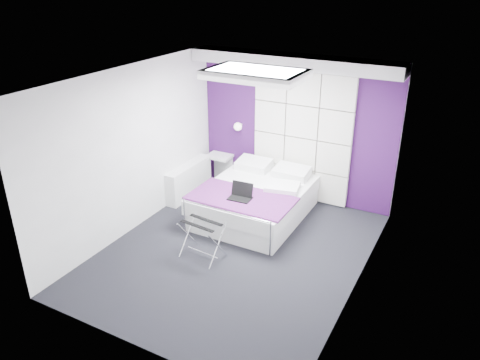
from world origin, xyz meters
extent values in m
plane|color=black|center=(0.00, 0.00, 0.00)|extent=(4.40, 4.40, 0.00)
plane|color=white|center=(0.00, 0.00, 2.60)|extent=(4.40, 4.40, 0.00)
plane|color=silver|center=(0.00, 2.20, 1.30)|extent=(3.60, 0.00, 3.60)
plane|color=silver|center=(-1.80, 0.00, 1.30)|extent=(0.00, 4.40, 4.40)
plane|color=silver|center=(1.80, 0.00, 1.30)|extent=(0.00, 4.40, 4.40)
cube|color=#381049|center=(0.00, 2.19, 1.30)|extent=(3.58, 0.02, 2.58)
cube|color=white|center=(0.00, 1.95, 2.50)|extent=(3.58, 0.50, 0.20)
sphere|color=white|center=(-1.05, 2.06, 1.22)|extent=(0.15, 0.15, 0.15)
cube|color=white|center=(-1.69, 1.30, 0.30)|extent=(0.22, 1.20, 0.60)
cube|color=white|center=(-0.24, 1.13, 0.15)|extent=(1.56, 1.95, 0.29)
cube|color=white|center=(-0.24, 1.13, 0.41)|extent=(1.60, 1.99, 0.24)
cube|color=#571756|center=(-0.24, 0.64, 0.55)|extent=(1.66, 0.88, 0.03)
cube|color=white|center=(-1.45, 2.02, 0.56)|extent=(0.46, 0.36, 0.05)
cube|color=black|center=(-0.37, -0.33, 0.56)|extent=(0.57, 0.42, 0.01)
cube|color=black|center=(-0.24, 0.59, 0.57)|extent=(0.35, 0.25, 0.02)
cube|color=black|center=(-0.24, 0.71, 0.70)|extent=(0.35, 0.01, 0.24)
camera|label=1|loc=(2.86, -5.19, 3.87)|focal=35.00mm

